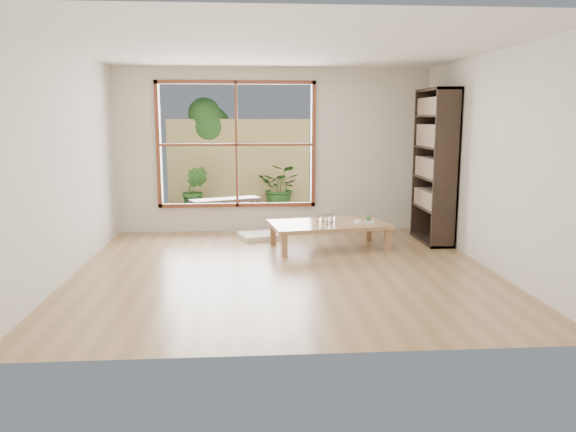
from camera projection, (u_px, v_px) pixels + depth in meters
name	position (u px, v px, depth m)	size (l,w,h in m)	color
ground	(284.00, 269.00, 6.82)	(5.00, 5.00, 0.00)	tan
low_table	(329.00, 226.00, 7.93)	(1.75, 1.16, 0.36)	#987749
floor_cushion	(258.00, 236.00, 8.58)	(0.53, 0.53, 0.08)	silver
bookshelf	(435.00, 167.00, 8.19)	(0.36, 1.01, 2.24)	black
glass_tall	(328.00, 220.00, 7.77)	(0.07, 0.07, 0.13)	silver
glass_mid	(332.00, 218.00, 7.97)	(0.08, 0.08, 0.11)	silver
glass_short	(324.00, 218.00, 8.01)	(0.08, 0.08, 0.10)	silver
glass_small	(319.00, 219.00, 7.99)	(0.07, 0.07, 0.08)	silver
food_tray	(365.00, 221.00, 7.96)	(0.29, 0.22, 0.09)	white
deck	(239.00, 219.00, 10.28)	(2.80, 2.00, 0.05)	#3B352B
garden_bench	(225.00, 202.00, 9.91)	(1.28, 0.80, 0.39)	black
bamboo_fence	(239.00, 165.00, 11.11)	(2.80, 0.06, 1.80)	tan
shrub_right	(281.00, 187.00, 11.05)	(0.81, 0.70, 0.90)	#2B5820
shrub_left	(195.00, 190.00, 10.65)	(0.49, 0.40, 0.90)	#2B5820
garden_tree	(205.00, 128.00, 11.23)	(1.04, 0.85, 2.22)	#4C3D2D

